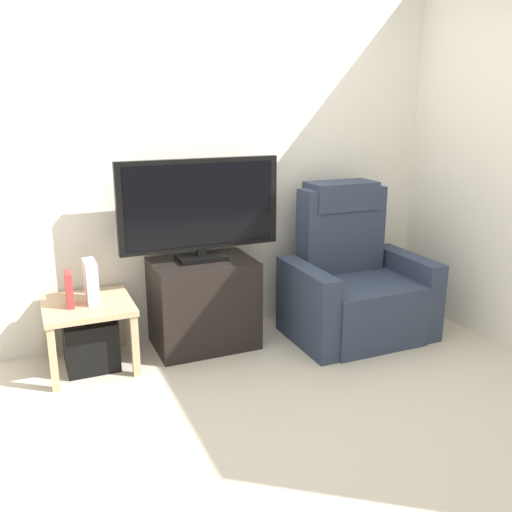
% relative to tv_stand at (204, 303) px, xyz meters
% --- Properties ---
extents(ground_plane, '(6.40, 6.40, 0.00)m').
position_rel_tv_stand_xyz_m(ground_plane, '(0.05, -0.83, -0.31)').
color(ground_plane, beige).
extents(wall_back, '(6.40, 0.06, 2.60)m').
position_rel_tv_stand_xyz_m(wall_back, '(0.05, 0.30, 0.99)').
color(wall_back, silver).
rests_on(wall_back, ground).
extents(tv_stand, '(0.68, 0.48, 0.61)m').
position_rel_tv_stand_xyz_m(tv_stand, '(0.00, 0.00, 0.00)').
color(tv_stand, black).
rests_on(tv_stand, ground).
extents(television, '(1.09, 0.20, 0.68)m').
position_rel_tv_stand_xyz_m(television, '(-0.00, 0.02, 0.66)').
color(television, black).
rests_on(television, tv_stand).
extents(recliner_armchair, '(0.98, 0.78, 1.08)m').
position_rel_tv_stand_xyz_m(recliner_armchair, '(1.07, -0.21, 0.07)').
color(recliner_armchair, '#2D384C').
rests_on(recliner_armchair, ground).
extents(side_table, '(0.54, 0.54, 0.43)m').
position_rel_tv_stand_xyz_m(side_table, '(-0.77, -0.03, 0.06)').
color(side_table, tan).
rests_on(side_table, ground).
extents(subwoofer_box, '(0.32, 0.32, 0.32)m').
position_rel_tv_stand_xyz_m(subwoofer_box, '(-0.77, -0.03, -0.15)').
color(subwoofer_box, black).
rests_on(subwoofer_box, ground).
extents(book_upright, '(0.04, 0.14, 0.22)m').
position_rel_tv_stand_xyz_m(book_upright, '(-0.87, -0.05, 0.23)').
color(book_upright, red).
rests_on(book_upright, side_table).
extents(game_console, '(0.07, 0.20, 0.26)m').
position_rel_tv_stand_xyz_m(game_console, '(-0.73, -0.02, 0.26)').
color(game_console, white).
rests_on(game_console, side_table).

